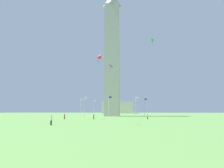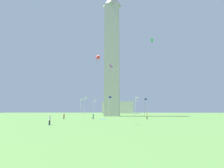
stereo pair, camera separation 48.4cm
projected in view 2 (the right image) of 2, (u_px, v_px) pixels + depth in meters
The scene contains 19 objects.
ground_plane at pixel (112, 116), 82.15m from camera, with size 260.00×260.00×0.00m, color #609347.
obelisk_monument at pixel (112, 52), 86.31m from camera, with size 6.50×6.50×59.10m.
flagpole_n at pixel (145, 106), 81.45m from camera, with size 1.12×0.14×7.85m.
flagpole_ne at pixel (134, 107), 91.84m from camera, with size 1.12×0.14×7.85m.
flagpole_e at pixel (115, 107), 96.90m from camera, with size 1.12×0.14×7.85m.
flagpole_se at pixel (94, 107), 93.68m from camera, with size 1.12×0.14×7.85m.
flagpole_s at pixel (81, 106), 84.05m from camera, with size 1.12×0.14×7.85m.
flagpole_sw at pixel (84, 106), 73.67m from camera, with size 1.12×0.14×7.85m.
flagpole_w at pixel (109, 106), 68.60m from camera, with size 1.12×0.14×7.85m.
flagpole_nw at pixel (136, 106), 71.82m from camera, with size 1.12×0.14×7.85m.
person_teal_shirt at pixel (93, 116), 54.15m from camera, with size 0.32×0.32×1.64m.
person_yellow_shirt at pixel (147, 116), 54.31m from camera, with size 0.32×0.32×1.68m.
person_red_shirt at pixel (64, 116), 54.15m from camera, with size 0.32×0.32×1.65m.
person_white_shirt at pixel (50, 120), 32.27m from camera, with size 0.32×0.32×1.77m.
kite_green_box at pixel (152, 40), 61.40m from camera, with size 0.70×1.00×2.38m.
kite_red_delta at pixel (97, 57), 34.84m from camera, with size 1.29×1.26×1.71m.
kite_purple_diamond at pixel (111, 66), 75.48m from camera, with size 1.89×1.99×2.66m.
distant_building at pixel (118, 108), 164.74m from camera, with size 26.44×17.20×10.11m.
picnic_blanket_near_first_person at pixel (103, 119), 54.24m from camera, with size 1.80×1.40×0.01m, color blue.
Camera 2 is at (7.64, -82.99, 2.53)m, focal length 29.84 mm.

